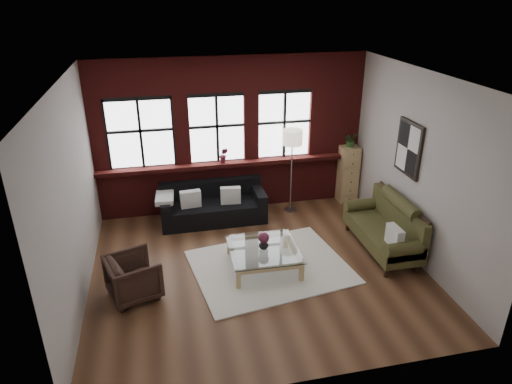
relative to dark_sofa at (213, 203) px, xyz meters
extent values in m
plane|color=#4F2F1D|center=(0.51, -1.90, -0.38)|extent=(5.50, 5.50, 0.00)
plane|color=white|center=(0.51, -1.90, 2.82)|extent=(5.50, 5.50, 0.00)
plane|color=#B2ABA5|center=(0.51, 0.60, 1.22)|extent=(5.50, 0.00, 5.50)
plane|color=#B2ABA5|center=(0.51, -4.40, 1.22)|extent=(5.50, 0.00, 5.50)
plane|color=#B2ABA5|center=(-2.24, -1.90, 1.22)|extent=(0.00, 5.00, 5.00)
plane|color=#B2ABA5|center=(3.26, -1.90, 1.22)|extent=(0.00, 5.00, 5.00)
cube|color=maroon|center=(0.51, 0.45, 0.66)|extent=(5.50, 0.30, 0.08)
cube|color=white|center=(0.72, -1.93, -0.36)|extent=(2.80, 2.35, 0.03)
cube|color=silver|center=(-0.45, -0.10, 0.19)|extent=(0.41, 0.18, 0.34)
cube|color=silver|center=(0.35, -0.10, 0.19)|extent=(0.41, 0.18, 0.34)
cube|color=silver|center=(2.73, -2.36, 0.23)|extent=(0.15, 0.38, 0.34)
imported|color=black|center=(-1.51, -2.22, -0.04)|extent=(0.94, 0.92, 0.68)
imported|color=#B2B2B2|center=(0.61, -1.90, 0.08)|extent=(0.17, 0.17, 0.17)
sphere|color=maroon|center=(0.61, -1.90, 0.20)|extent=(0.18, 0.18, 0.18)
cube|color=tan|center=(3.02, 0.33, 0.25)|extent=(0.39, 0.39, 1.26)
imported|color=#2D5923|center=(3.02, 0.33, 1.04)|extent=(0.34, 0.32, 0.31)
imported|color=maroon|center=(0.31, 0.42, 0.86)|extent=(0.21, 0.19, 0.32)
camera|label=1|loc=(-0.92, -8.28, 4.03)|focal=32.00mm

